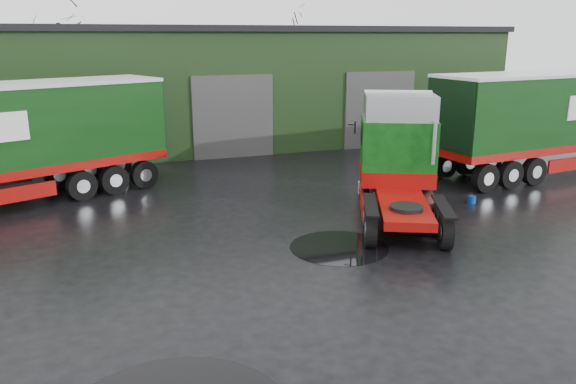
% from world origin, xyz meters
% --- Properties ---
extents(ground, '(100.00, 100.00, 0.00)m').
position_xyz_m(ground, '(0.00, 0.00, 0.00)').
color(ground, black).
extents(warehouse, '(32.40, 12.40, 6.30)m').
position_xyz_m(warehouse, '(2.00, 20.00, 3.16)').
color(warehouse, black).
rests_on(warehouse, ground).
extents(hero_tractor, '(5.17, 6.98, 3.99)m').
position_xyz_m(hero_tractor, '(4.50, 2.37, 2.00)').
color(hero_tractor, '#0C450F').
rests_on(hero_tractor, ground).
extents(lorry_right, '(16.92, 4.61, 4.39)m').
position_xyz_m(lorry_right, '(14.79, 6.20, 2.20)').
color(lorry_right, silver).
rests_on(lorry_right, ground).
extents(wash_bucket, '(0.31, 0.31, 0.27)m').
position_xyz_m(wash_bucket, '(8.07, 3.38, 0.13)').
color(wash_bucket, '#07349D').
rests_on(wash_bucket, ground).
extents(tree_back_a, '(4.40, 4.40, 9.50)m').
position_xyz_m(tree_back_a, '(-6.00, 30.00, 4.75)').
color(tree_back_a, black).
rests_on(tree_back_a, ground).
extents(tree_back_b, '(4.40, 4.40, 7.50)m').
position_xyz_m(tree_back_b, '(10.00, 30.00, 3.75)').
color(tree_back_b, black).
rests_on(tree_back_b, ground).
extents(puddle_1, '(2.82, 2.82, 0.01)m').
position_xyz_m(puddle_1, '(1.74, 1.01, 0.00)').
color(puddle_1, black).
rests_on(puddle_1, ground).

